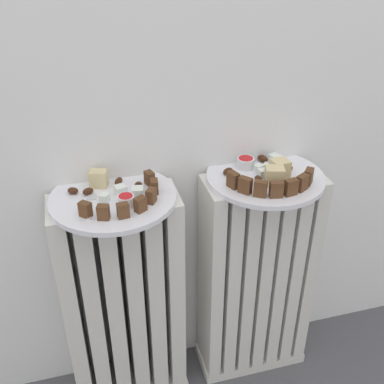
{
  "coord_description": "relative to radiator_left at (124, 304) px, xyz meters",
  "views": [
    {
      "loc": [
        -0.25,
        -0.63,
        1.2
      ],
      "look_at": [
        0.0,
        0.28,
        0.63
      ],
      "focal_mm": 43.55,
      "sensor_mm": 36.0,
      "label": 1
    }
  ],
  "objects": [
    {
      "name": "medjool_date_right_3",
      "position": [
        0.43,
        0.0,
        0.34
      ],
      "size": [
        0.02,
        0.02,
        0.01
      ],
      "primitive_type": "ellipsoid",
      "rotation": [
        0.0,
        0.0,
        0.08
      ],
      "color": "#3D1E0F",
      "rests_on": "plate_right"
    },
    {
      "name": "dark_cake_slice_left_4",
      "position": [
        0.08,
        -0.05,
        0.35
      ],
      "size": [
        0.03,
        0.03,
        0.03
      ],
      "primitive_type": "cube",
      "rotation": [
        0.0,
        0.0,
        1.0
      ],
      "color": "#56351E",
      "rests_on": "plate_left"
    },
    {
      "name": "dark_cake_slice_right_5",
      "position": [
        0.42,
        -0.09,
        0.35
      ],
      "size": [
        0.03,
        0.03,
        0.04
      ],
      "primitive_type": "cube",
      "rotation": [
        0.0,
        0.0,
        0.51
      ],
      "color": "#56351E",
      "rests_on": "plate_right"
    },
    {
      "name": "jam_bowl_left",
      "position": [
        0.02,
        -0.05,
        0.35
      ],
      "size": [
        0.04,
        0.04,
        0.03
      ],
      "color": "white",
      "rests_on": "plate_left"
    },
    {
      "name": "turkish_delight_right_0",
      "position": [
        0.38,
        0.02,
        0.35
      ],
      "size": [
        0.03,
        0.03,
        0.02
      ],
      "primitive_type": "cube",
      "rotation": [
        0.0,
        0.0,
        0.83
      ],
      "color": "white",
      "rests_on": "plate_right"
    },
    {
      "name": "dark_cake_slice_right_0",
      "position": [
        0.27,
        -0.04,
        0.35
      ],
      "size": [
        0.03,
        0.03,
        0.04
      ],
      "primitive_type": "cube",
      "rotation": [
        0.0,
        0.0,
        -1.22
      ],
      "color": "#56351E",
      "rests_on": "plate_right"
    },
    {
      "name": "plate_right",
      "position": [
        0.37,
        0.0,
        0.33
      ],
      "size": [
        0.29,
        0.29,
        0.01
      ],
      "primitive_type": "cylinder",
      "color": "white",
      "rests_on": "radiator_right"
    },
    {
      "name": "medjool_date_right_1",
      "position": [
        0.34,
        -0.03,
        0.34
      ],
      "size": [
        0.02,
        0.03,
        0.02
      ],
      "primitive_type": "ellipsoid",
      "rotation": [
        0.0,
        0.0,
        1.4
      ],
      "color": "#3D1E0F",
      "rests_on": "plate_right"
    },
    {
      "name": "turkish_delight_right_3",
      "position": [
        0.36,
        -0.01,
        0.35
      ],
      "size": [
        0.02,
        0.02,
        0.02
      ],
      "primitive_type": "cube",
      "rotation": [
        0.0,
        0.0,
        0.07
      ],
      "color": "white",
      "rests_on": "plate_right"
    },
    {
      "name": "turkish_delight_right_2",
      "position": [
        0.42,
        0.05,
        0.35
      ],
      "size": [
        0.03,
        0.03,
        0.02
      ],
      "primitive_type": "cube",
      "rotation": [
        0.0,
        0.0,
        0.39
      ],
      "color": "white",
      "rests_on": "plate_right"
    },
    {
      "name": "dark_cake_slice_left_5",
      "position": [
        0.09,
        -0.01,
        0.35
      ],
      "size": [
        0.02,
        0.03,
        0.03
      ],
      "primitive_type": "cube",
      "rotation": [
        0.0,
        0.0,
        1.43
      ],
      "color": "#56351E",
      "rests_on": "plate_left"
    },
    {
      "name": "marble_cake_slice_right_0",
      "position": [
        0.37,
        -0.05,
        0.36
      ],
      "size": [
        0.05,
        0.05,
        0.04
      ],
      "primitive_type": "cube",
      "rotation": [
        0.0,
        0.0,
        -0.28
      ],
      "color": "beige",
      "rests_on": "plate_right"
    },
    {
      "name": "marble_cake_slice_right_1",
      "position": [
        0.4,
        -0.02,
        0.36
      ],
      "size": [
        0.04,
        0.04,
        0.04
      ],
      "primitive_type": "cube",
      "rotation": [
        0.0,
        0.0,
        0.11
      ],
      "color": "beige",
      "rests_on": "plate_right"
    },
    {
      "name": "medjool_date_left_0",
      "position": [
        0.06,
        0.01,
        0.34
      ],
      "size": [
        0.02,
        0.03,
        0.02
      ],
      "primitive_type": "ellipsoid",
      "rotation": [
        0.0,
        0.0,
        1.32
      ],
      "color": "#3D1E0F",
      "rests_on": "plate_left"
    },
    {
      "name": "radiator_left",
      "position": [
        0.0,
        0.0,
        0.0
      ],
      "size": [
        0.31,
        0.13,
        0.64
      ],
      "color": "silver",
      "rests_on": "ground_plane"
    },
    {
      "name": "dark_cake_slice_left_3",
      "position": [
        0.05,
        -0.08,
        0.35
      ],
      "size": [
        0.03,
        0.03,
        0.03
      ],
      "primitive_type": "cube",
      "rotation": [
        0.0,
        0.0,
        0.56
      ],
      "color": "#56351E",
      "rests_on": "plate_left"
    },
    {
      "name": "marble_cake_slice_left_0",
      "position": [
        -0.02,
        0.05,
        0.36
      ],
      "size": [
        0.05,
        0.04,
        0.04
      ],
      "primitive_type": "cube",
      "rotation": [
        0.0,
        0.0,
        -0.32
      ],
      "color": "beige",
      "rests_on": "plate_left"
    },
    {
      "name": "dark_cake_slice_right_6",
      "position": [
        0.45,
        -0.07,
        0.35
      ],
      "size": [
        0.03,
        0.03,
        0.04
      ],
      "primitive_type": "cube",
      "rotation": [
        0.0,
        0.0,
        0.86
      ],
      "color": "#56351E",
      "rests_on": "plate_right"
    },
    {
      "name": "dark_cake_slice_right_3",
      "position": [
        0.35,
        -0.1,
        0.35
      ],
      "size": [
        0.03,
        0.02,
        0.04
      ],
      "primitive_type": "cube",
      "rotation": [
        0.0,
        0.0,
        -0.18
      ],
      "color": "#56351E",
      "rests_on": "plate_right"
    },
    {
      "name": "medjool_date_right_2",
      "position": [
        0.28,
        0.03,
        0.34
      ],
      "size": [
        0.03,
        0.03,
        0.02
      ],
      "primitive_type": "ellipsoid",
      "rotation": [
        0.0,
        0.0,
        0.46
      ],
      "color": "#3D1E0F",
      "rests_on": "plate_right"
    },
    {
      "name": "dark_cake_slice_right_2",
      "position": [
        0.32,
        -0.09,
        0.35
      ],
      "size": [
        0.03,
        0.03,
        0.04
      ],
      "primitive_type": "cube",
      "rotation": [
        0.0,
        0.0,
        -0.52
      ],
      "color": "#56351E",
      "rests_on": "plate_right"
    },
    {
      "name": "dark_cake_slice_left_2",
      "position": [
        0.01,
        -0.09,
        0.35
      ],
      "size": [
        0.03,
        0.02,
        0.03
      ],
      "primitive_type": "cube",
      "rotation": [
        0.0,
        0.0,
        0.12
      ],
      "color": "#56351E",
      "rests_on": "plate_left"
    },
    {
      "name": "plate_left",
      "position": [
        -0.0,
        0.0,
        0.33
      ],
      "size": [
        0.29,
        0.29,
        0.01
      ],
      "primitive_type": "cylinder",
      "color": "white",
      "rests_on": "radiator_left"
    },
    {
      "name": "medjool_date_left_1",
      "position": [
        -0.09,
        0.03,
        0.34
      ],
      "size": [
        0.03,
        0.03,
        0.01
      ],
      "primitive_type": "ellipsoid",
      "rotation": [
        0.0,
        0.0,
        2.67
      ],
      "color": "#3D1E0F",
      "rests_on": "plate_left"
    },
    {
      "name": "radiator_right",
      "position": [
        0.37,
        0.0,
        0.0
      ],
      "size": [
        0.31,
        0.13,
        0.64
      ],
      "color": "silver",
      "rests_on": "ground_plane"
    },
    {
      "name": "turkish_delight_left_2",
      "position": [
        -0.02,
        -0.02,
        0.35
      ],
      "size": [
        0.03,
        0.03,
        0.02
      ],
      "primitive_type": "cube",
      "rotation": [
        0.0,
        0.0,
        1.07
      ],
      "color": "white",
      "rests_on": "plate_left"
    },
    {
      "name": "dark_cake_slice_left_6",
      "position": [
        0.09,
        0.03,
        0.35
      ],
      "size": [
        0.02,
        0.03,
        0.03
      ],
      "primitive_type": "cube",
      "rotation": [
        0.0,
        0.0,
        1.87
      ],
      "color": "#56351E",
      "rests_on": "plate_left"
    },
    {
      "name": "medjool_date_right_0",
      "position": [
        0.39,
        0.07,
        0.34
      ],
      "size": [
        0.03,
        0.03,
        0.02
      ],
      "primitive_type": "ellipsoid",
      "rotation": [
        0.0,
        0.0,
        2.16
      ],
      "color": "#3D1E0F",
      "rests_on": "plate_right"
    },
    {
      "name": "medjool_date_left_2",
      "position": [
        0.02,
        0.05,
        0.34
      ],
      "size": [
        0.03,
        0.03,
        0.01
      ],
      "primitive_type": "ellipsoid",
      "rotation": [
        0.0,
        0.0,
        1.14
      ],
      "color": "#3D1E0F",
      "rests_on": "plate_left"
    },
    {
      "name": "dark_cake_slice_right_4",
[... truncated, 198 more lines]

